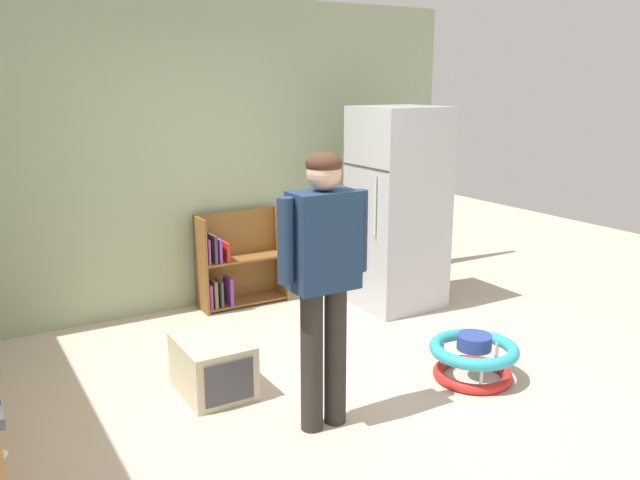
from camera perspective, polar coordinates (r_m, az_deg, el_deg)
The scene contains 7 objects.
ground_plane at distance 4.19m, azimuth 1.61°, elevation -14.63°, with size 12.00×12.00×0.00m, color beige.
back_wall at distance 5.82m, azimuth -10.76°, elevation 7.21°, with size 5.20×0.06×2.70m, color #9DAC8A.
refrigerator at distance 5.80m, azimuth 6.78°, elevation 2.74°, with size 0.73×0.68×1.78m.
bookshelf at distance 5.94m, azimuth -7.41°, elevation -2.19°, with size 0.80×0.28×0.85m.
standing_person at distance 3.65m, azimuth 0.33°, elevation -2.48°, with size 0.57×0.22×1.62m.
baby_walker at distance 4.63m, azimuth 13.27°, elevation -9.96°, with size 0.60×0.60×0.32m.
pet_carrier at distance 4.38m, azimuth -9.34°, elevation -10.85°, with size 0.42×0.55×0.36m.
Camera 1 is at (-1.98, -3.11, 2.00)m, focal length 36.57 mm.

